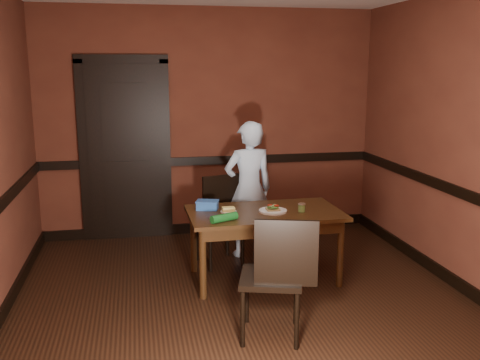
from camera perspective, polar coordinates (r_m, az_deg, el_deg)
name	(u,v)px	position (r m, az deg, el deg)	size (l,w,h in m)	color
floor	(248,310)	(4.65, 0.86, -13.68)	(4.00, 4.50, 0.01)	black
wall_back	(209,123)	(6.44, -3.28, 6.05)	(4.00, 0.02, 2.70)	#542619
wall_front	(369,240)	(2.15, 13.60, -6.26)	(4.00, 0.02, 2.70)	#542619
wall_right	(475,145)	(5.05, 23.76, 3.43)	(0.02, 4.50, 2.70)	#542619
dado_back	(210,161)	(6.49, -3.22, 2.08)	(4.00, 0.03, 0.10)	black
dado_right	(469,196)	(5.12, 23.20, -1.55)	(0.03, 4.50, 0.10)	black
baseboard_back	(211,227)	(6.68, -3.13, -5.03)	(4.00, 0.03, 0.12)	black
baseboard_right	(460,285)	(5.36, 22.46, -10.32)	(0.03, 4.50, 0.12)	black
door	(125,147)	(6.38, -12.16, 3.41)	(1.05, 0.07, 2.20)	black
dining_table	(264,245)	(5.16, 2.61, -6.96)	(1.44, 0.81, 0.68)	#321D0C
chair_far	(219,221)	(5.53, -2.26, -4.43)	(0.42, 0.42, 0.90)	black
chair_near	(271,275)	(4.06, 3.31, -10.12)	(0.45, 0.45, 0.97)	black
person	(249,189)	(5.70, 0.92, -1.01)	(0.53, 0.35, 1.46)	silver
sandwich_plate	(273,210)	(5.04, 3.52, -3.20)	(0.27, 0.27, 0.07)	white
sauce_jar	(302,207)	(5.06, 6.60, -2.93)	(0.07, 0.07, 0.08)	olive
cheese_saucer	(228,210)	(5.01, -1.24, -3.24)	(0.15, 0.15, 0.05)	white
food_tub	(207,205)	(5.11, -3.50, -2.68)	(0.24, 0.20, 0.09)	#2D60B2
wrapped_veg	(224,218)	(4.71, -1.70, -4.03)	(0.07, 0.07, 0.26)	#13511B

